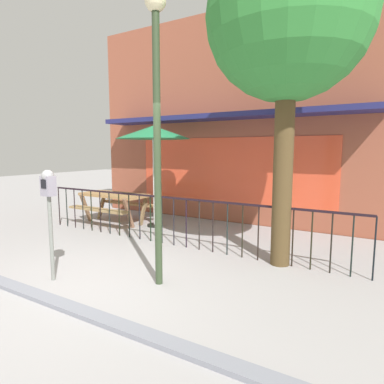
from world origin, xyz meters
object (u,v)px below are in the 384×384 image
(picnic_table_left, at_px, (114,200))
(patio_umbrella, at_px, (153,133))
(street_lamp, at_px, (157,99))
(street_tree, at_px, (288,20))
(parking_meter_near, at_px, (49,196))

(picnic_table_left, bearing_deg, patio_umbrella, 12.29)
(street_lamp, bearing_deg, picnic_table_left, 142.51)
(picnic_table_left, distance_m, street_tree, 5.65)
(patio_umbrella, bearing_deg, street_tree, -17.90)
(parking_meter_near, bearing_deg, street_lamp, 26.28)
(patio_umbrella, height_order, street_lamp, street_lamp)
(parking_meter_near, distance_m, street_tree, 4.39)
(patio_umbrella, height_order, parking_meter_near, patio_umbrella)
(street_tree, relative_size, street_lamp, 1.31)
(parking_meter_near, height_order, street_lamp, street_lamp)
(street_lamp, bearing_deg, patio_umbrella, 128.36)
(parking_meter_near, xyz_separation_m, street_lamp, (1.40, 0.69, 1.32))
(picnic_table_left, xyz_separation_m, street_tree, (4.56, -0.87, 3.22))
(parking_meter_near, bearing_deg, street_tree, 41.66)
(patio_umbrella, xyz_separation_m, street_tree, (3.45, -1.11, 1.55))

